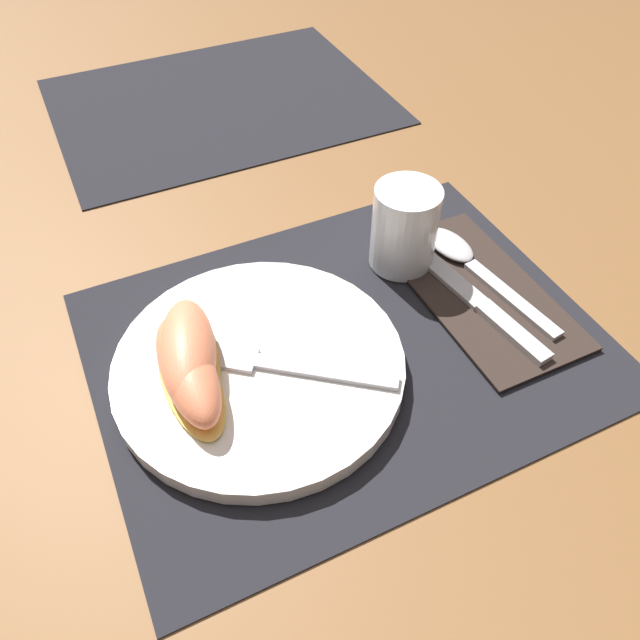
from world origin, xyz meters
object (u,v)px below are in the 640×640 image
Objects in this scene: plate at (259,365)px; spoon at (465,258)px; citrus_wedge_1 at (188,371)px; citrus_wedge_0 at (188,354)px; knife at (471,296)px; fork at (265,362)px; juice_glass at (404,232)px.

spoon is (0.24, 0.04, -0.00)m from plate.
citrus_wedge_1 is at bearing 179.97° from plate.
spoon is at bearing 4.77° from citrus_wedge_0.
spoon is (0.02, 0.05, 0.00)m from knife.
fork is 0.07m from citrus_wedge_1.
citrus_wedge_1 is at bearing -108.91° from citrus_wedge_0.
citrus_wedge_0 is 1.01× the size of citrus_wedge_1.
spoon is at bearing -29.40° from juice_glass.
juice_glass is at bearing 112.36° from knife.
juice_glass reaches higher than plate.
citrus_wedge_1 is at bearing -172.38° from spoon.
juice_glass is 0.69× the size of citrus_wedge_1.
plate reaches higher than spoon.
fork is (-0.18, -0.08, -0.02)m from juice_glass.
fork reaches higher than plate.
plate is at bearing 178.52° from knife.
knife is 0.28m from citrus_wedge_1.
plate is at bearing 114.59° from fork.
citrus_wedge_0 is at bearing -166.62° from juice_glass.
knife is 1.21× the size of fork.
knife is 0.21m from fork.
spoon reaches higher than knife.
fork reaches higher than spoon.
fork is at bearing -156.16° from juice_glass.
fork is (0.00, -0.01, 0.01)m from plate.
plate is 0.01m from fork.
juice_glass is 0.20m from fork.
juice_glass is 0.24m from citrus_wedge_0.
citrus_wedge_0 reaches higher than citrus_wedge_1.
citrus_wedge_0 is at bearing -175.23° from spoon.
juice_glass reaches higher than knife.
fork is 0.06m from citrus_wedge_0.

